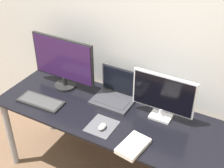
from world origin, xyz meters
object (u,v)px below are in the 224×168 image
at_px(laptop, 116,92).
at_px(mouse, 102,127).
at_px(monitor_left, 63,62).
at_px(keyboard, 41,101).
at_px(book, 133,146).
at_px(monitor_right, 163,96).

height_order(laptop, mouse, laptop).
bearing_deg(monitor_left, laptop, 5.89).
bearing_deg(keyboard, laptop, 33.66).
height_order(keyboard, book, book).
height_order(monitor_right, laptop, monitor_right).
height_order(laptop, keyboard, laptop).
height_order(monitor_right, keyboard, monitor_right).
bearing_deg(mouse, laptop, 103.96).
distance_m(monitor_right, laptop, 0.44).
xyz_separation_m(laptop, mouse, (0.09, -0.38, -0.04)).
bearing_deg(monitor_left, keyboard, -97.20).
relative_size(laptop, mouse, 4.33).
bearing_deg(monitor_right, mouse, -134.31).
height_order(monitor_left, laptop, monitor_left).
bearing_deg(mouse, keyboard, 176.18).
relative_size(monitor_left, laptop, 1.78).
xyz_separation_m(mouse, book, (0.27, -0.06, -0.01)).
bearing_deg(monitor_left, monitor_right, 0.00).
distance_m(monitor_right, mouse, 0.49).
bearing_deg(mouse, monitor_right, 45.69).
distance_m(monitor_left, laptop, 0.50).
relative_size(mouse, book, 0.30).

